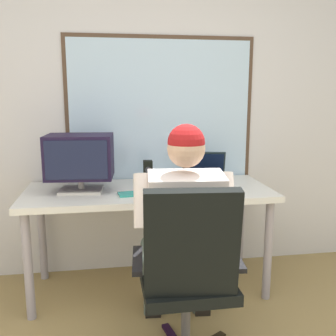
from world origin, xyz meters
TOP-DOWN VIEW (x-y plane):
  - wall_rear at (0.01, 2.11)m, footprint 4.78×0.08m
  - desk at (-0.04, 1.71)m, footprint 1.71×0.69m
  - office_chair at (0.06, 0.81)m, footprint 0.59×0.59m
  - person_seated at (0.08, 1.06)m, footprint 0.55×0.76m
  - crt_monitor at (-0.50, 1.72)m, footprint 0.46×0.34m
  - laptop at (0.38, 1.78)m, footprint 0.39×0.40m
  - wine_glass at (0.02, 1.53)m, footprint 0.08×0.08m
  - desk_speaker at (-0.02, 1.84)m, footprint 0.07×0.07m
  - cd_case at (-0.18, 1.57)m, footprint 0.15×0.14m

SIDE VIEW (x-z plane):
  - office_chair at x=0.06m, z-range 0.07..1.07m
  - person_seated at x=0.08m, z-range 0.03..1.30m
  - desk at x=-0.04m, z-range 0.30..1.05m
  - cd_case at x=-0.18m, z-range 0.75..0.76m
  - laptop at x=0.38m, z-range 0.69..0.93m
  - desk_speaker at x=-0.02m, z-range 0.75..0.93m
  - wine_glass at x=0.02m, z-range 0.78..0.93m
  - crt_monitor at x=-0.50m, z-range 0.79..1.18m
  - wall_rear at x=0.01m, z-range -0.01..2.84m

